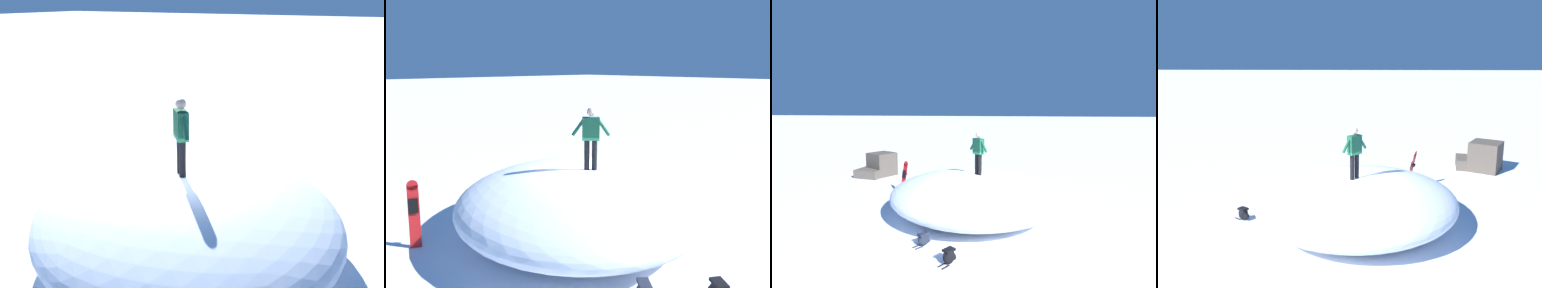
% 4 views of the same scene
% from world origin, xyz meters
% --- Properties ---
extents(ground, '(240.00, 240.00, 0.00)m').
position_xyz_m(ground, '(0.00, 0.00, 0.00)').
color(ground, white).
extents(snow_mound, '(9.07, 9.02, 1.62)m').
position_xyz_m(snow_mound, '(-0.48, 0.26, 0.81)').
color(snow_mound, white).
rests_on(snow_mound, ground).
extents(snowboarder_standing, '(0.76, 0.78, 1.64)m').
position_xyz_m(snowboarder_standing, '(-0.29, 0.16, 2.56)').
color(snowboarder_standing, black).
rests_on(snowboarder_standing, snow_mound).
extents(snowboard_primary_upright, '(0.40, 0.43, 1.62)m').
position_xyz_m(snowboard_primary_upright, '(-4.05, 2.44, 0.83)').
color(snowboard_primary_upright, red).
rests_on(snowboard_primary_upright, ground).
extents(backpack_near, '(0.51, 0.57, 0.39)m').
position_xyz_m(backpack_near, '(-1.69, -2.60, 0.20)').
color(backpack_near, '#1E2333').
rests_on(backpack_near, ground).
extents(backpack_far, '(0.48, 0.57, 0.43)m').
position_xyz_m(backpack_far, '(-0.71, -3.56, 0.22)').
color(backpack_far, black).
rests_on(backpack_far, ground).
extents(rock_outcrop, '(2.26, 2.30, 1.39)m').
position_xyz_m(rock_outcrop, '(-6.95, 6.09, 0.56)').
color(rock_outcrop, '#4D443A').
rests_on(rock_outcrop, ground).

